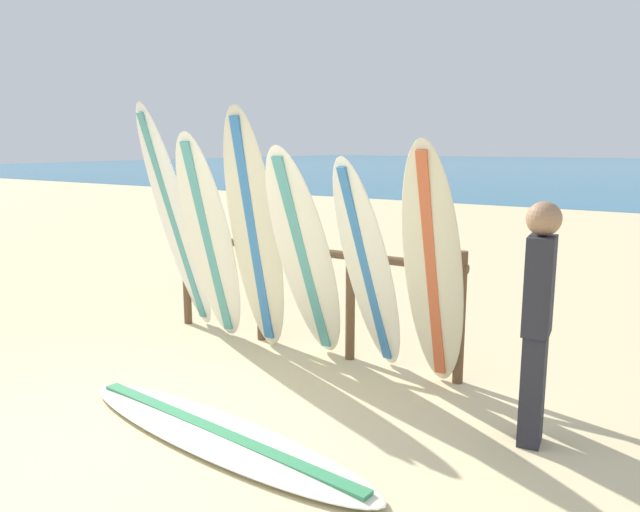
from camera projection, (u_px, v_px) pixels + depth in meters
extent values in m
plane|color=beige|center=(110.00, 452.00, 4.09)|extent=(120.00, 120.00, 0.00)
cylinder|color=brown|center=(186.00, 274.00, 6.94)|extent=(0.09, 0.09, 1.16)
cylinder|color=brown|center=(261.00, 286.00, 6.36)|extent=(0.09, 0.09, 1.16)
cylinder|color=brown|center=(350.00, 300.00, 5.77)|extent=(0.09, 0.09, 1.16)
cylinder|color=brown|center=(460.00, 318.00, 5.19)|extent=(0.09, 0.09, 1.16)
cylinder|color=brown|center=(303.00, 251.00, 5.99)|extent=(3.35, 0.08, 0.08)
ellipsoid|color=white|center=(176.00, 221.00, 6.48)|extent=(0.53, 0.89, 2.46)
cube|color=teal|center=(176.00, 221.00, 6.48)|extent=(0.13, 0.81, 2.27)
ellipsoid|color=white|center=(210.00, 241.00, 6.08)|extent=(0.66, 0.89, 2.16)
cube|color=teal|center=(210.00, 241.00, 6.08)|extent=(0.24, 0.76, 2.00)
ellipsoid|color=beige|center=(254.00, 233.00, 5.84)|extent=(0.58, 0.60, 2.39)
cube|color=#3372B2|center=(254.00, 233.00, 5.84)|extent=(0.12, 0.56, 2.21)
ellipsoid|color=white|center=(305.00, 259.00, 5.47)|extent=(0.64, 1.08, 2.04)
cube|color=teal|center=(305.00, 259.00, 5.47)|extent=(0.19, 0.97, 1.89)
ellipsoid|color=white|center=(368.00, 268.00, 5.27)|extent=(0.59, 0.89, 1.96)
cube|color=#3372B2|center=(368.00, 268.00, 5.27)|extent=(0.19, 0.78, 1.81)
ellipsoid|color=beige|center=(433.00, 269.00, 4.91)|extent=(0.51, 0.68, 2.09)
cube|color=#CC5933|center=(433.00, 269.00, 4.91)|extent=(0.10, 0.63, 1.93)
ellipsoid|color=silver|center=(216.00, 434.00, 4.27)|extent=(2.84, 0.83, 0.07)
cube|color=#388C59|center=(216.00, 434.00, 4.27)|extent=(2.57, 0.34, 0.08)
cube|color=#26262D|center=(533.00, 389.00, 4.15)|extent=(0.17, 0.24, 0.78)
cube|color=#26262D|center=(539.00, 286.00, 4.02)|extent=(0.20, 0.29, 0.66)
sphere|color=#997051|center=(544.00, 219.00, 3.94)|extent=(0.23, 0.23, 0.23)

